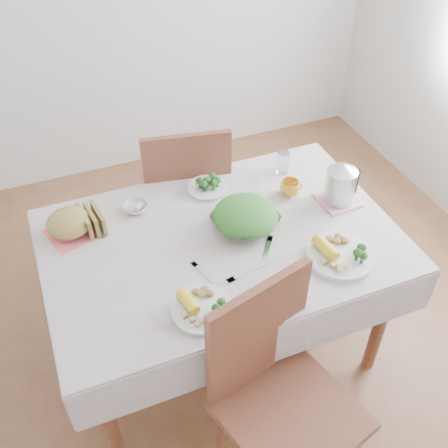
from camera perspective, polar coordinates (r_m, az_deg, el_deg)
name	(u,v)px	position (r m, az deg, el deg)	size (l,w,h in m)	color
floor	(222,343)	(2.82, -0.23, -12.88)	(3.60, 3.60, 0.00)	brown
dining_table	(222,297)	(2.52, -0.25, -7.95)	(1.40, 0.90, 0.75)	brown
tablecloth	(221,239)	(2.25, -0.28, -1.66)	(1.50, 1.00, 0.01)	beige
chair_near	(290,419)	(2.09, 7.21, -20.30)	(0.46, 0.46, 1.01)	brown
chair_far	(185,198)	(2.93, -4.26, 2.82)	(0.45, 0.45, 1.00)	brown
salad_bowl	(245,221)	(2.27, 2.34, 0.28)	(0.27, 0.27, 0.07)	white
dinner_plate_left	(202,309)	(1.97, -2.36, -9.22)	(0.24, 0.24, 0.02)	white
dinner_plate_right	(340,256)	(2.20, 12.48, -3.43)	(0.28, 0.28, 0.02)	white
broccoli_plate	(207,188)	(2.50, -1.82, 3.97)	(0.19, 0.19, 0.02)	beige
napkin	(72,233)	(2.36, -16.24, -0.97)	(0.19, 0.19, 0.00)	#FF6570
bread_loaf	(69,224)	(2.32, -16.50, 0.05)	(0.19, 0.18, 0.11)	olive
fruit_bowl	(136,207)	(2.40, -9.56, 1.80)	(0.11, 0.11, 0.03)	white
yellow_mug	(290,188)	(2.47, 7.17, 3.95)	(0.09, 0.09, 0.07)	yellow
glass_tumbler	(283,161)	(2.59, 6.43, 6.81)	(0.06, 0.06, 0.12)	white
pink_tray	(337,200)	(2.48, 12.24, 2.55)	(0.17, 0.17, 0.01)	pink
electric_kettle	(341,181)	(2.41, 12.62, 4.63)	(0.14, 0.14, 0.20)	#B2B5BA
fork_left	(206,274)	(2.09, -2.02, -5.51)	(0.02, 0.17, 0.00)	silver
fork_right	(266,251)	(2.19, 4.65, -2.98)	(0.02, 0.18, 0.00)	silver
knife	(249,271)	(2.11, 2.77, -5.09)	(0.02, 0.21, 0.00)	silver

